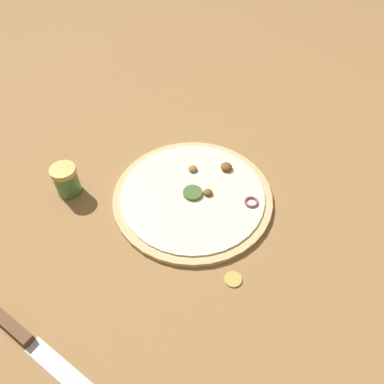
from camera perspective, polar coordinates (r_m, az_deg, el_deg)
ground_plane at (r=0.85m, az=0.00°, el=-0.95°), size 3.00×3.00×0.00m
pizza at (r=0.85m, az=0.06°, el=-0.59°), size 0.36×0.36×0.03m
knife at (r=0.74m, az=-23.50°, el=-20.31°), size 0.19×0.26×0.02m
spice_jar at (r=0.89m, az=-18.70°, el=1.71°), size 0.06×0.06×0.07m
loose_cap at (r=0.74m, az=6.17°, el=-13.02°), size 0.03×0.03×0.01m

